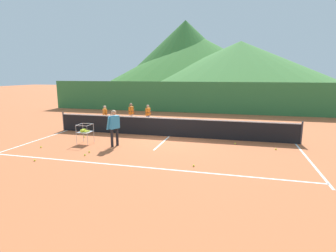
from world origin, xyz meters
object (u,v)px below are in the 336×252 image
object	(u,v)px
student_0	(105,114)
tennis_ball_4	(89,152)
tennis_ball_0	(85,155)
tennis_ball_7	(235,144)
student_1	(131,112)
ball_cart	(85,131)
instructor	(114,125)
tennis_ball_1	(35,160)
student_2	(148,113)
tennis_ball_2	(84,137)
tennis_ball_3	(194,166)
tennis_ball_5	(41,147)
tennis_ball_6	(276,149)
tennis_net	(169,127)

from	to	relation	value
student_0	tennis_ball_4	size ratio (longest dim) A/B	19.14
tennis_ball_0	tennis_ball_7	bearing A→B (deg)	29.87
tennis_ball_0	student_1	bearing A→B (deg)	96.39
student_0	ball_cart	xyz separation A→B (m)	(0.98, -3.89, -0.19)
instructor	tennis_ball_1	size ratio (longest dim) A/B	23.79
student_2	tennis_ball_2	world-z (taller)	student_2
tennis_ball_0	tennis_ball_1	bearing A→B (deg)	-143.55
instructor	student_1	distance (m)	5.17
tennis_ball_2	tennis_ball_4	xyz separation A→B (m)	(1.69, -2.35, 0.00)
tennis_ball_3	tennis_ball_5	world-z (taller)	same
student_0	tennis_ball_6	world-z (taller)	student_0
tennis_ball_6	tennis_ball_1	bearing A→B (deg)	-156.50
instructor	tennis_ball_3	bearing A→B (deg)	-25.01
tennis_ball_1	tennis_ball_6	bearing A→B (deg)	23.50
tennis_net	student_1	bearing A→B (deg)	140.51
student_2	instructor	bearing A→B (deg)	-88.35
instructor	tennis_ball_6	bearing A→B (deg)	9.54
tennis_ball_1	student_0	bearing A→B (deg)	94.89
tennis_ball_5	tennis_ball_1	bearing A→B (deg)	-56.64
ball_cart	tennis_ball_0	distance (m)	2.04
tennis_ball_5	tennis_net	bearing A→B (deg)	35.71
instructor	tennis_ball_6	size ratio (longest dim) A/B	23.79
instructor	tennis_net	bearing A→B (deg)	52.44
instructor	tennis_ball_7	world-z (taller)	instructor
student_0	student_1	distance (m)	1.64
tennis_ball_0	tennis_ball_2	bearing A→B (deg)	122.22
student_1	tennis_ball_1	size ratio (longest dim) A/B	20.06
student_2	tennis_ball_2	size ratio (longest dim) A/B	19.07
tennis_ball_4	student_0	bearing A→B (deg)	110.57
student_2	tennis_ball_5	size ratio (longest dim) A/B	19.07
student_2	tennis_ball_2	bearing A→B (deg)	-118.39
student_0	tennis_ball_0	distance (m)	5.96
student_0	instructor	bearing A→B (deg)	-57.73
student_0	tennis_ball_1	size ratio (longest dim) A/B	19.14
tennis_ball_6	tennis_ball_0	bearing A→B (deg)	-159.40
student_1	tennis_ball_3	bearing A→B (deg)	-53.29
tennis_net	tennis_ball_3	world-z (taller)	tennis_net
tennis_ball_0	tennis_ball_3	xyz separation A→B (m)	(4.33, -0.17, 0.00)
student_0	student_1	world-z (taller)	student_1
student_1	student_0	bearing A→B (deg)	-139.70
instructor	tennis_ball_4	distance (m)	1.62
tennis_net	instructor	size ratio (longest dim) A/B	7.72
tennis_ball_5	tennis_ball_6	size ratio (longest dim) A/B	1.00
tennis_ball_1	tennis_ball_6	size ratio (longest dim) A/B	1.00
instructor	tennis_ball_1	distance (m)	3.42
ball_cart	tennis_ball_3	xyz separation A→B (m)	(5.34, -1.85, -0.56)
ball_cart	tennis_ball_4	size ratio (longest dim) A/B	13.22
tennis_ball_0	tennis_ball_2	world-z (taller)	same
student_0	tennis_ball_3	size ratio (longest dim) A/B	19.14
student_0	student_2	size ratio (longest dim) A/B	1.00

